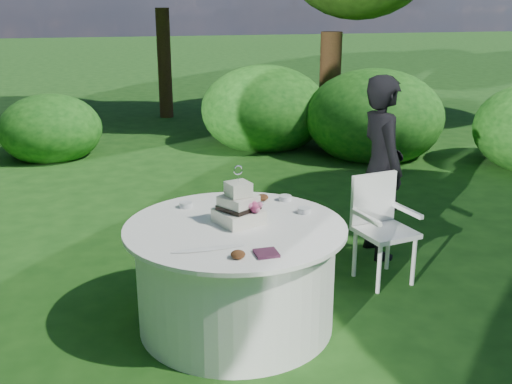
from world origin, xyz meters
TOP-DOWN VIEW (x-y plane):
  - ground at (0.00, 0.00)m, footprint 80.00×80.00m
  - napkins at (0.06, -0.55)m, footprint 0.14×0.14m
  - feather_plume at (-0.27, -0.38)m, footprint 0.48×0.07m
  - guest at (1.58, 0.92)m, footprint 0.43×0.63m
  - table at (0.00, 0.00)m, footprint 1.56×1.56m
  - cake at (0.04, 0.04)m, footprint 0.37×0.37m
  - chair at (1.35, 0.44)m, footprint 0.50×0.49m
  - votives at (0.26, 0.34)m, footprint 0.92×0.45m
  - petal_cups at (0.11, -0.04)m, footprint 0.54×1.12m

SIDE VIEW (x-z plane):
  - ground at x=0.00m, z-range 0.00..0.00m
  - table at x=0.00m, z-range 0.00..0.77m
  - chair at x=1.35m, z-range 0.07..0.97m
  - feather_plume at x=-0.27m, z-range 0.77..0.78m
  - napkins at x=0.06m, z-range 0.77..0.79m
  - votives at x=0.26m, z-range 0.77..0.81m
  - petal_cups at x=0.11m, z-range 0.77..0.82m
  - guest at x=1.58m, z-range 0.00..1.66m
  - cake at x=0.04m, z-range 0.67..1.09m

